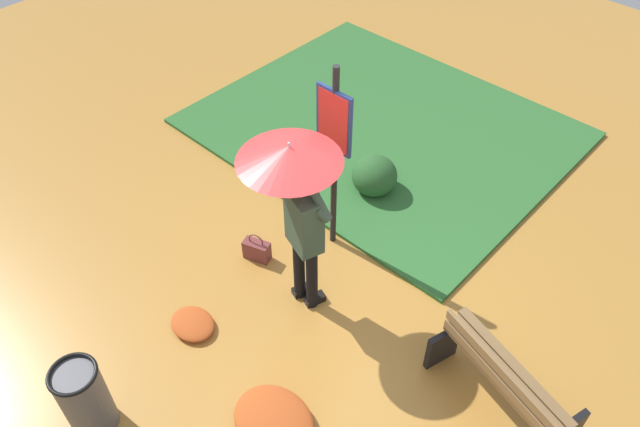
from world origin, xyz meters
name	(u,v)px	position (x,y,z in m)	size (l,w,h in m)	color
ground_plane	(320,310)	(0.00, 0.00, 0.00)	(18.00, 18.00, 0.00)	#B27A33
grass_verge	(382,127)	(1.51, -2.93, 0.03)	(4.80, 4.00, 0.05)	#2D662D
person_with_umbrella	(296,188)	(0.29, 0.00, 1.55)	(0.96, 0.96, 2.04)	black
info_sign_post	(334,141)	(0.58, -0.84, 1.44)	(0.44, 0.07, 2.30)	black
handbag	(257,250)	(1.02, -0.06, 0.13)	(0.33, 0.23, 0.37)	brown
park_bench	(502,380)	(-1.90, -0.32, 0.40)	(1.44, 0.75, 0.75)	black
trash_bin	(85,399)	(0.63, 2.29, 0.42)	(0.42, 0.42, 0.83)	#4C4C51
shrub_cluster	(373,175)	(0.80, -1.85, 0.24)	(0.62, 0.56, 0.51)	#285628
leaf_pile_near_person	(274,421)	(-0.57, 1.22, 0.09)	(0.80, 0.64, 0.18)	#B74C1E
leaf_pile_by_bench	(193,324)	(0.81, 1.04, 0.05)	(0.50, 0.40, 0.11)	#B74C1E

